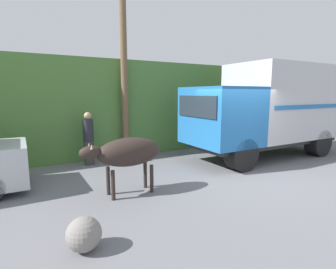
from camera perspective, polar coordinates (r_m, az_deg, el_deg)
ground_plane at (r=8.28m, az=16.40°, el=-8.13°), size 60.00×60.00×0.00m
hillside_embankment at (r=13.44m, az=-4.14°, el=6.44°), size 32.00×5.70×3.61m
cargo_truck at (r=10.60m, az=21.71°, el=5.48°), size 6.49×2.31×3.43m
brown_cow at (r=6.21m, az=-8.81°, el=-3.93°), size 1.92×0.68×1.36m
pedestrian_on_hill at (r=9.07m, az=-16.92°, el=-0.33°), size 0.36×0.36×1.77m
utility_pole at (r=9.69m, az=-9.58°, el=15.51°), size 0.90×0.24×6.80m
roadside_rock at (r=4.43m, az=-17.82°, el=-19.94°), size 0.54×0.54×0.54m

